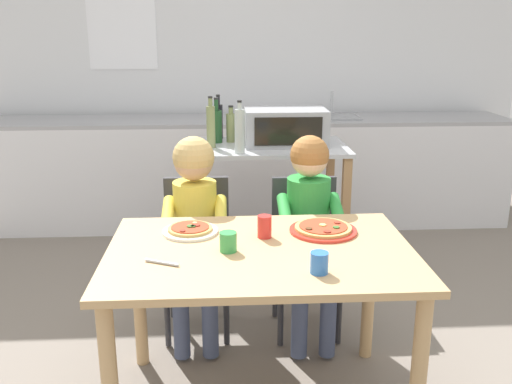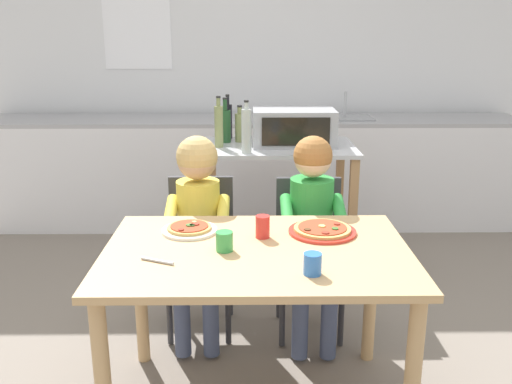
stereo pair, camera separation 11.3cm
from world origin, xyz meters
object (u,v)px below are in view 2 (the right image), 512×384
object	(u,v)px
dining_chair_left	(201,243)
dining_chair_right	(309,244)
serving_spoon	(157,261)
bottle_slim_sauce	(240,127)
bottle_clear_vinegar	(225,125)
drinking_cup_red	(263,227)
child_in_green_shirt	(312,215)
bottle_brown_beer	(219,125)
kitchen_island_cart	(278,190)
bottle_tall_green_wine	(246,131)
bottle_squat_spirits	(228,120)
drinking_cup_blue	(312,264)
pizza_plate_red_rimmed	(322,230)
toaster_oven	(294,127)
dining_table	(257,273)
child_in_yellow_shirt	(198,212)
drinking_cup_green	(224,241)
pizza_plate_white	(189,229)

from	to	relation	value
dining_chair_left	dining_chair_right	distance (m)	0.58
serving_spoon	bottle_slim_sauce	bearing A→B (deg)	79.93
bottle_clear_vinegar	drinking_cup_red	world-z (taller)	bottle_clear_vinegar
child_in_green_shirt	drinking_cup_red	bearing A→B (deg)	-121.33
bottle_brown_beer	child_in_green_shirt	size ratio (longest dim) A/B	0.30
kitchen_island_cart	bottle_tall_green_wine	world-z (taller)	bottle_tall_green_wine
bottle_squat_spirits	serving_spoon	distance (m)	1.76
dining_chair_left	drinking_cup_blue	bearing A→B (deg)	-62.71
pizza_plate_red_rimmed	bottle_squat_spirits	bearing A→B (deg)	107.79
toaster_oven	dining_chair_left	distance (m)	1.00
dining_chair_left	dining_chair_right	world-z (taller)	same
dining_chair_left	bottle_tall_green_wine	bearing A→B (deg)	60.47
dining_table	child_in_yellow_shirt	size ratio (longest dim) A/B	1.17
bottle_tall_green_wine	serving_spoon	world-z (taller)	bottle_tall_green_wine
pizza_plate_red_rimmed	bottle_brown_beer	bearing A→B (deg)	113.84
child_in_yellow_shirt	drinking_cup_green	distance (m)	0.63
dining_chair_right	dining_table	bearing A→B (deg)	-112.95
bottle_clear_vinegar	drinking_cup_green	xyz separation A→B (m)	(0.05, -1.49, -0.22)
bottle_clear_vinegar	pizza_plate_red_rimmed	size ratio (longest dim) A/B	0.98
kitchen_island_cart	dining_table	size ratio (longest dim) A/B	0.78
dining_chair_right	child_in_yellow_shirt	distance (m)	0.62
toaster_oven	bottle_brown_beer	world-z (taller)	bottle_brown_beer
bottle_slim_sauce	drinking_cup_green	distance (m)	1.51
bottle_tall_green_wine	bottle_brown_beer	distance (m)	0.25
dining_table	toaster_oven	bearing A→B (deg)	79.77
kitchen_island_cart	drinking_cup_red	distance (m)	1.25
dining_table	bottle_tall_green_wine	bearing A→B (deg)	92.32
bottle_slim_sauce	child_in_yellow_shirt	xyz separation A→B (m)	(-0.20, -0.90, -0.28)
dining_chair_right	drinking_cup_green	world-z (taller)	dining_chair_right
bottle_tall_green_wine	bottle_slim_sauce	bearing A→B (deg)	97.26
child_in_yellow_shirt	drinking_cup_green	bearing A→B (deg)	-74.96
toaster_oven	drinking_cup_blue	bearing A→B (deg)	-91.88
dining_chair_left	dining_chair_right	bearing A→B (deg)	-2.79
toaster_oven	dining_table	size ratio (longest dim) A/B	0.41
pizza_plate_white	drinking_cup_blue	xyz separation A→B (m)	(0.49, -0.44, 0.03)
dining_chair_left	pizza_plate_white	xyz separation A→B (m)	(0.00, -0.50, 0.26)
kitchen_island_cart	toaster_oven	xyz separation A→B (m)	(0.10, 0.02, 0.40)
bottle_slim_sauce	pizza_plate_red_rimmed	xyz separation A→B (m)	(0.38, -1.30, -0.23)
bottle_slim_sauce	pizza_plate_white	size ratio (longest dim) A/B	0.98
bottle_slim_sauce	drinking_cup_red	size ratio (longest dim) A/B	2.46
bottle_slim_sauce	drinking_cup_blue	distance (m)	1.76
drinking_cup_green	serving_spoon	bearing A→B (deg)	-155.67
bottle_squat_spirits	serving_spoon	xyz separation A→B (m)	(-0.21, -1.73, -0.26)
bottle_slim_sauce	pizza_plate_white	xyz separation A→B (m)	(-0.20, -1.28, -0.23)
dining_chair_left	dining_chair_right	xyz separation A→B (m)	(0.57, -0.03, 0.00)
child_in_green_shirt	pizza_plate_red_rimmed	bearing A→B (deg)	-89.99
bottle_tall_green_wine	drinking_cup_red	distance (m)	1.03
serving_spoon	pizza_plate_red_rimmed	bearing A→B (deg)	25.09
dining_chair_right	bottle_squat_spirits	bearing A→B (deg)	116.09
drinking_cup_blue	toaster_oven	bearing A→B (deg)	88.12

